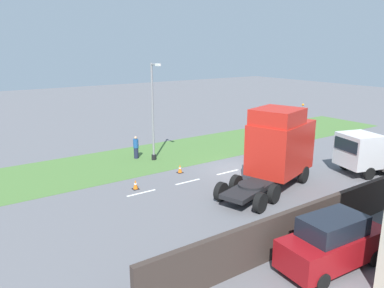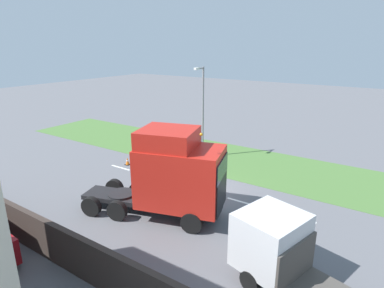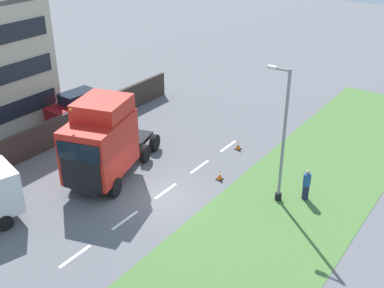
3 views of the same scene
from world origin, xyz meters
name	(u,v)px [view 1 (image 1 of 3)]	position (x,y,z in m)	size (l,w,h in m)	color
ground_plane	(236,170)	(0.00, 0.00, 0.00)	(120.00, 120.00, 0.00)	slate
grass_verge	(186,151)	(-6.00, 0.00, 0.01)	(7.00, 44.00, 0.01)	#4C7538
lane_markings	(228,172)	(0.00, -0.70, 0.00)	(0.16, 14.60, 0.00)	white
boundary_wall	(361,202)	(9.00, 0.00, 0.89)	(0.25, 24.00, 1.78)	#382D28
lorry_cab	(278,147)	(3.36, 0.32, 2.35)	(4.55, 7.78, 4.80)	black
flatbed_truck	(364,152)	(5.23, 6.44, 1.43)	(3.85, 6.48, 2.70)	silver
parked_car	(333,243)	(10.70, -4.60, 1.01)	(2.05, 4.54, 2.08)	maroon
lamp_post	(153,117)	(-5.18, -3.36, 3.22)	(1.29, 0.34, 7.01)	black
pedestrian	(136,148)	(-6.34, -4.25, 0.83)	(0.39, 0.39, 1.70)	#1E233D
traffic_cone_lead	(136,185)	(-0.72, -7.10, 0.28)	(0.36, 0.36, 0.58)	black
traffic_cone_trailing	(180,169)	(-1.71, -3.36, 0.28)	(0.36, 0.36, 0.58)	black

